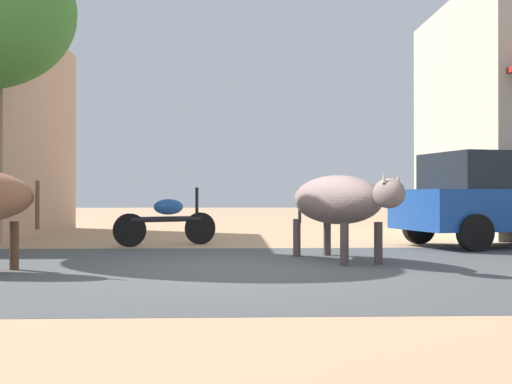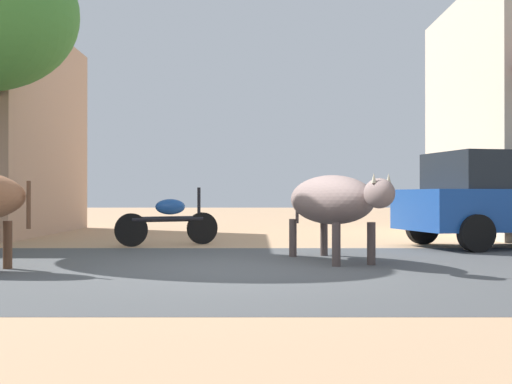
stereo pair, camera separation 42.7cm
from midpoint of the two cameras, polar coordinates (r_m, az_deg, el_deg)
The scene contains 5 objects.
ground at distance 8.12m, azimuth -1.60°, elevation -6.64°, with size 80.00×80.00×0.00m, color tan.
asphalt_road at distance 8.12m, azimuth -1.60°, elevation -6.63°, with size 72.00×6.36×0.00m, color #484A4C.
parked_hatchback_car at distance 12.44m, azimuth 19.29°, elevation -0.53°, with size 3.96×2.60×1.64m.
parked_motorcycle at distance 12.00m, azimuth -8.62°, elevation -2.36°, with size 1.75×0.95×1.04m.
cow_far_dark at distance 9.14m, azimuth 5.67°, elevation -0.72°, with size 1.40×2.69×1.18m.
Camera 1 is at (-0.30, -8.06, 0.90)m, focal length 46.61 mm.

